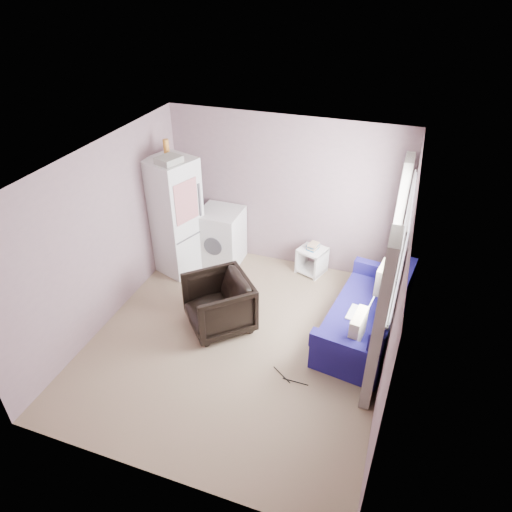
% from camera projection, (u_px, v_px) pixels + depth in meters
% --- Properties ---
extents(room, '(3.84, 4.24, 2.54)m').
position_uv_depth(room, '(238.00, 263.00, 5.55)').
color(room, '#947B61').
rests_on(room, ground).
extents(armchair, '(1.13, 1.13, 0.85)m').
position_uv_depth(armchair, '(219.00, 302.00, 6.24)').
color(armchair, black).
rests_on(armchair, ground).
extents(fridge, '(0.83, 0.83, 2.17)m').
position_uv_depth(fridge, '(175.00, 216.00, 7.19)').
color(fridge, silver).
rests_on(fridge, ground).
extents(washing_machine, '(0.67, 0.69, 0.95)m').
position_uv_depth(washing_machine, '(221.00, 236.00, 7.60)').
color(washing_machine, silver).
rests_on(washing_machine, ground).
extents(side_table, '(0.51, 0.51, 0.55)m').
position_uv_depth(side_table, '(312.00, 259.00, 7.45)').
color(side_table, white).
rests_on(side_table, ground).
extents(sofa, '(1.14, 2.02, 0.86)m').
position_uv_depth(sofa, '(369.00, 318.00, 6.12)').
color(sofa, navy).
rests_on(sofa, ground).
extents(window_dressing, '(0.17, 2.62, 2.18)m').
position_uv_depth(window_dressing, '(390.00, 270.00, 5.69)').
color(window_dressing, white).
rests_on(window_dressing, ground).
extents(floor_cables, '(0.49, 0.20, 0.01)m').
position_uv_depth(floor_cables, '(289.00, 378.00, 5.64)').
color(floor_cables, black).
rests_on(floor_cables, ground).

